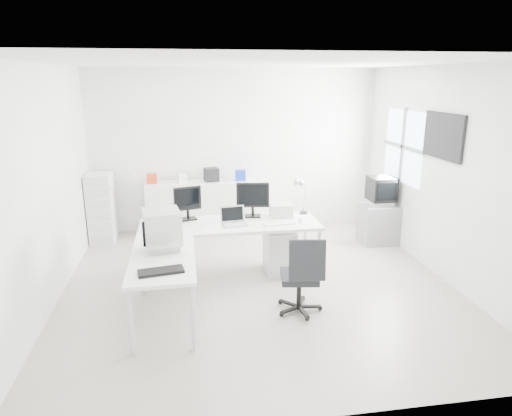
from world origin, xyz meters
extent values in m
cube|color=beige|center=(0.00, 0.00, 0.00)|extent=(5.00, 5.00, 0.01)
cube|color=white|center=(0.00, 0.00, 2.80)|extent=(5.00, 5.00, 0.01)
cube|color=white|center=(0.00, 2.50, 1.40)|extent=(5.00, 0.02, 2.80)
cube|color=white|center=(-2.50, 0.00, 1.40)|extent=(0.02, 5.00, 2.80)
cube|color=white|center=(2.50, 0.00, 1.40)|extent=(0.02, 5.00, 2.80)
cube|color=white|center=(0.37, 0.43, 0.30)|extent=(0.40, 0.50, 0.60)
cube|color=black|center=(-1.18, 0.48, 0.82)|extent=(0.44, 0.35, 0.15)
cube|color=white|center=(0.32, 0.23, 0.76)|extent=(0.43, 0.18, 0.02)
sphere|color=white|center=(0.62, 0.28, 0.78)|extent=(0.06, 0.06, 0.06)
cube|color=#BCBCBC|center=(0.42, 0.60, 0.84)|extent=(0.33, 0.29, 0.18)
cube|color=black|center=(-1.18, -1.12, 0.77)|extent=(0.48, 0.26, 0.03)
cube|color=gray|center=(2.22, 1.29, 0.32)|extent=(0.59, 0.48, 0.64)
cube|color=white|center=(-0.65, 2.24, 0.46)|extent=(1.84, 0.46, 0.92)
cube|color=#BA321A|center=(-1.45, 2.24, 1.00)|extent=(0.18, 0.16, 0.16)
cube|color=white|center=(-0.95, 2.24, 1.00)|extent=(0.18, 0.17, 0.15)
cube|color=black|center=(-0.45, 2.24, 1.04)|extent=(0.27, 0.25, 0.23)
cube|color=#162C9F|center=(0.05, 2.24, 1.01)|extent=(0.19, 0.17, 0.18)
cylinder|color=white|center=(-1.75, 2.28, 1.03)|extent=(0.07, 0.07, 0.22)
cube|color=white|center=(-2.28, 2.08, 0.57)|extent=(0.40, 0.47, 1.14)
camera|label=1|loc=(-0.90, -5.43, 2.64)|focal=32.00mm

